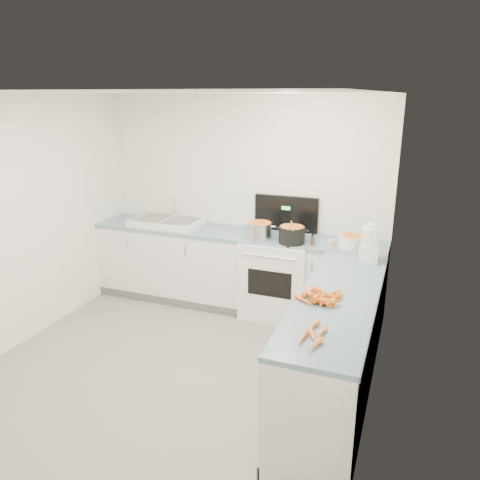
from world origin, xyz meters
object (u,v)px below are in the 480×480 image
(mixing_bowl, at_px, (351,241))
(food_processor, at_px, (370,245))
(stove, at_px, (278,275))
(steel_pot, at_px, (259,232))
(black_pot, at_px, (292,236))
(sink, at_px, (167,222))
(spice_jar, at_px, (331,245))
(extract_bottle, at_px, (312,241))

(mixing_bowl, distance_m, food_processor, 0.45)
(stove, xyz_separation_m, steel_pot, (-0.19, -0.14, 0.55))
(black_pot, height_order, mixing_bowl, black_pot)
(stove, xyz_separation_m, sink, (-1.45, 0.02, 0.50))
(spice_jar, bearing_deg, extract_bottle, 168.94)
(black_pot, xyz_separation_m, spice_jar, (0.44, -0.05, -0.04))
(stove, distance_m, food_processor, 1.29)
(mixing_bowl, bearing_deg, sink, 177.92)
(stove, bearing_deg, sink, 179.38)
(sink, height_order, spice_jar, sink)
(sink, bearing_deg, spice_jar, -5.98)
(steel_pot, height_order, black_pot, steel_pot)
(sink, relative_size, steel_pot, 2.99)
(extract_bottle, bearing_deg, black_pot, 178.29)
(black_pot, bearing_deg, food_processor, -19.28)
(mixing_bowl, bearing_deg, spice_jar, -143.77)
(mixing_bowl, bearing_deg, steel_pot, -175.75)
(steel_pot, height_order, mixing_bowl, steel_pot)
(mixing_bowl, height_order, extract_bottle, mixing_bowl)
(mixing_bowl, bearing_deg, extract_bottle, -166.44)
(mixing_bowl, height_order, spice_jar, mixing_bowl)
(steel_pot, bearing_deg, extract_bottle, -1.94)
(black_pot, xyz_separation_m, mixing_bowl, (0.62, 0.09, -0.02))
(food_processor, bearing_deg, stove, 156.47)
(spice_jar, distance_m, food_processor, 0.49)
(food_processor, bearing_deg, steel_pot, 165.77)
(food_processor, bearing_deg, spice_jar, 148.69)
(black_pot, bearing_deg, extract_bottle, -1.71)
(stove, bearing_deg, mixing_bowl, -4.69)
(black_pot, distance_m, mixing_bowl, 0.63)
(stove, height_order, mixing_bowl, stove)
(sink, bearing_deg, mixing_bowl, -2.08)
(spice_jar, bearing_deg, mixing_bowl, 36.23)
(steel_pot, xyz_separation_m, extract_bottle, (0.61, -0.02, -0.03))
(stove, relative_size, steel_pot, 4.73)
(stove, relative_size, spice_jar, 16.16)
(black_pot, relative_size, food_processor, 0.77)
(steel_pot, xyz_separation_m, spice_jar, (0.81, -0.06, -0.04))
(steel_pot, distance_m, spice_jar, 0.82)
(sink, relative_size, black_pot, 3.01)
(extract_bottle, xyz_separation_m, spice_jar, (0.21, -0.04, -0.01))
(sink, distance_m, black_pot, 1.65)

